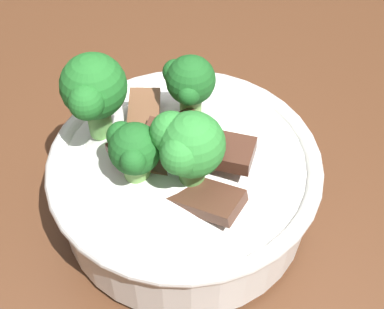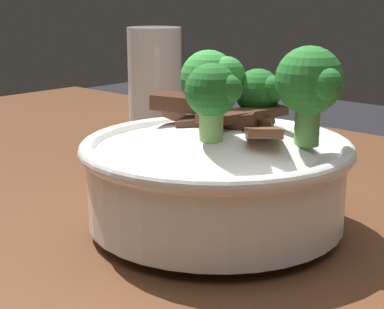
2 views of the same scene
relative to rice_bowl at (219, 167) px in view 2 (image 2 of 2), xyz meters
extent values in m
cube|color=#56331E|center=(-0.06, -0.04, -0.08)|extent=(1.25, 0.86, 0.06)
cylinder|color=white|center=(0.00, 0.00, -0.05)|extent=(0.10, 0.10, 0.01)
cylinder|color=white|center=(0.00, 0.00, -0.01)|extent=(0.19, 0.19, 0.06)
torus|color=white|center=(0.00, 0.00, 0.01)|extent=(0.20, 0.20, 0.01)
ellipsoid|color=white|center=(0.00, 0.00, 0.00)|extent=(0.18, 0.18, 0.07)
cube|color=#4C2B1E|center=(0.01, 0.01, 0.04)|extent=(0.04, 0.07, 0.01)
cube|color=#563323|center=(-0.04, 0.02, 0.03)|extent=(0.06, 0.04, 0.02)
cube|color=#4C2B1E|center=(-0.03, -0.01, 0.05)|extent=(0.05, 0.04, 0.01)
cube|color=brown|center=(0.00, 0.02, 0.03)|extent=(0.06, 0.05, 0.02)
cube|color=brown|center=(0.03, 0.00, 0.03)|extent=(0.06, 0.07, 0.02)
cube|color=#4C2B1E|center=(0.00, 0.00, 0.03)|extent=(0.06, 0.05, 0.02)
cylinder|color=#5B9947|center=(0.06, 0.02, 0.04)|extent=(0.02, 0.02, 0.03)
sphere|color=#237028|center=(0.06, 0.02, 0.07)|extent=(0.05, 0.05, 0.05)
sphere|color=#237028|center=(0.08, 0.02, 0.07)|extent=(0.02, 0.02, 0.02)
sphere|color=#237028|center=(0.05, 0.04, 0.07)|extent=(0.02, 0.02, 0.02)
cylinder|color=#5B9947|center=(-0.02, 0.01, 0.04)|extent=(0.02, 0.02, 0.03)
sphere|color=green|center=(-0.02, 0.01, 0.06)|extent=(0.04, 0.04, 0.04)
sphere|color=green|center=(-0.01, 0.02, 0.07)|extent=(0.03, 0.03, 0.03)
sphere|color=green|center=(-0.03, 0.03, 0.07)|extent=(0.03, 0.03, 0.03)
cylinder|color=#7AB256|center=(0.01, 0.04, 0.03)|extent=(0.02, 0.02, 0.02)
sphere|color=#1E6023|center=(0.01, 0.04, 0.05)|extent=(0.04, 0.04, 0.04)
sphere|color=#1E6023|center=(0.02, 0.04, 0.06)|extent=(0.02, 0.02, 0.02)
sphere|color=#1E6023|center=(0.00, 0.05, 0.06)|extent=(0.02, 0.02, 0.02)
cylinder|color=#7AB256|center=(0.02, -0.03, 0.04)|extent=(0.02, 0.02, 0.03)
sphere|color=#1E6023|center=(0.02, -0.03, 0.06)|extent=(0.04, 0.04, 0.04)
sphere|color=#1E6023|center=(0.03, -0.03, 0.07)|extent=(0.02, 0.02, 0.02)
sphere|color=#1E6023|center=(0.01, -0.02, 0.06)|extent=(0.02, 0.02, 0.02)
cylinder|color=white|center=(-0.33, 0.25, -0.05)|extent=(0.07, 0.07, 0.00)
cylinder|color=white|center=(-0.33, 0.25, 0.02)|extent=(0.07, 0.07, 0.13)
cylinder|color=olive|center=(-0.33, 0.25, -0.02)|extent=(0.06, 0.06, 0.06)
camera|label=1|loc=(-0.18, 0.19, 0.31)|focal=49.73mm
camera|label=2|loc=(0.29, -0.34, 0.13)|focal=57.92mm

